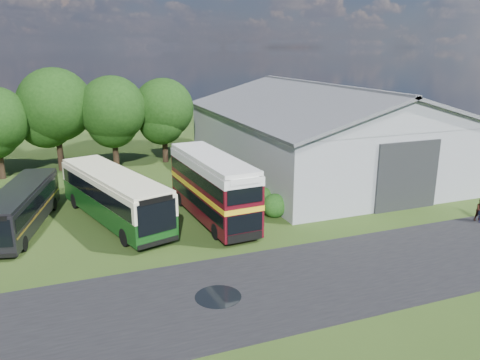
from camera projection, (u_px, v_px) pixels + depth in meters
name	position (u px, v px, depth m)	size (l,w,h in m)	color
ground	(227.00, 265.00, 25.16)	(120.00, 120.00, 0.00)	#243C13
asphalt_road	(303.00, 281.00, 23.50)	(60.00, 8.00, 0.02)	black
puddle	(218.00, 297.00, 21.95)	(2.20, 2.20, 0.01)	black
storage_shed	(321.00, 127.00, 43.54)	(18.80, 24.80, 8.15)	gray
tree_mid	(55.00, 105.00, 43.00)	(6.80, 6.80, 9.60)	black
tree_right_a	(113.00, 109.00, 43.96)	(6.26, 6.26, 8.83)	black
tree_right_b	(163.00, 109.00, 46.46)	(5.98, 5.98, 8.45)	black
shrub_front	(274.00, 216.00, 32.48)	(1.70, 1.70, 1.70)	#194714
shrub_mid	(263.00, 207.00, 34.27)	(1.60, 1.60, 1.60)	#194714
shrub_back	(252.00, 199.00, 36.07)	(1.80, 1.80, 1.80)	#194714
bus_green_single	(114.00, 196.00, 31.10)	(6.21, 12.44, 3.35)	black
bus_maroon_double	(212.00, 188.00, 31.44)	(3.32, 10.41, 4.41)	black
bus_dark_single	(21.00, 207.00, 29.77)	(4.56, 10.35, 2.78)	black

